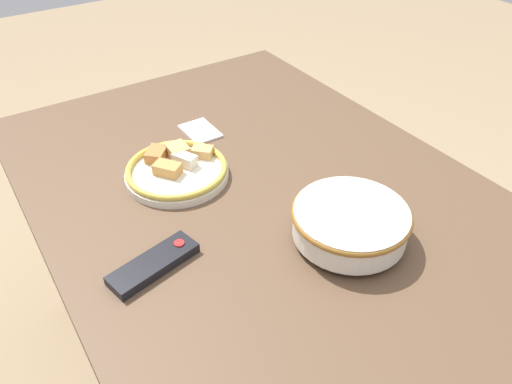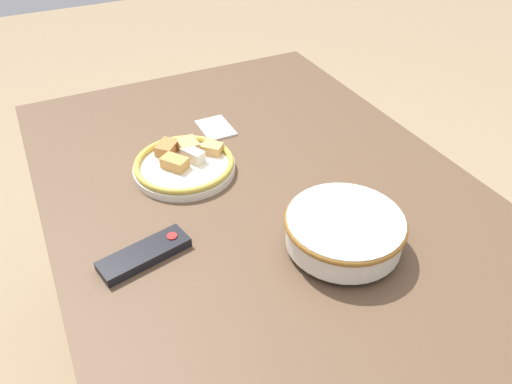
# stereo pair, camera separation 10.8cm
# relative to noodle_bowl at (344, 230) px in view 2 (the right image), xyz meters

# --- Properties ---
(ground_plane) EXTENTS (8.00, 8.00, 0.00)m
(ground_plane) POSITION_rel_noodle_bowl_xyz_m (0.24, 0.06, -0.78)
(ground_plane) COLOR #9E8460
(dining_table) EXTENTS (1.35, 0.95, 0.73)m
(dining_table) POSITION_rel_noodle_bowl_xyz_m (0.24, 0.06, -0.12)
(dining_table) COLOR brown
(dining_table) RESTS_ON ground_plane
(noodle_bowl) EXTENTS (0.24, 0.24, 0.07)m
(noodle_bowl) POSITION_rel_noodle_bowl_xyz_m (0.00, 0.00, 0.00)
(noodle_bowl) COLOR silver
(noodle_bowl) RESTS_ON dining_table
(food_plate) EXTENTS (0.24, 0.24, 0.05)m
(food_plate) POSITION_rel_noodle_bowl_xyz_m (0.39, 0.19, -0.03)
(food_plate) COLOR silver
(food_plate) RESTS_ON dining_table
(tv_remote) EXTENTS (0.10, 0.19, 0.02)m
(tv_remote) POSITION_rel_noodle_bowl_xyz_m (0.14, 0.36, -0.03)
(tv_remote) COLOR black
(tv_remote) RESTS_ON dining_table
(folded_napkin) EXTENTS (0.11, 0.08, 0.01)m
(folded_napkin) POSITION_rel_noodle_bowl_xyz_m (0.54, 0.05, -0.04)
(folded_napkin) COLOR white
(folded_napkin) RESTS_ON dining_table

